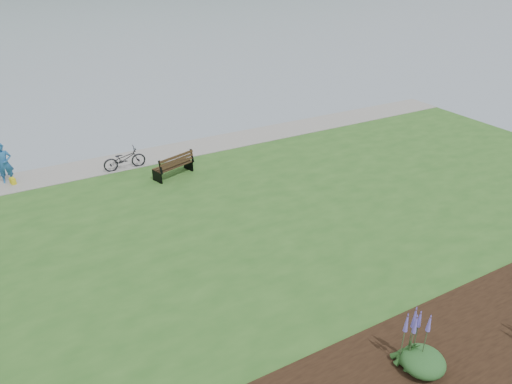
{
  "coord_description": "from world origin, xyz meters",
  "views": [
    {
      "loc": [
        -7.83,
        -14.22,
        9.42
      ],
      "look_at": [
        -0.31,
        -0.58,
        1.3
      ],
      "focal_mm": 32.0,
      "sensor_mm": 36.0,
      "label": 1
    }
  ],
  "objects": [
    {
      "name": "echium_4",
      "position": [
        -0.64,
        -8.98,
        1.29
      ],
      "size": [
        0.62,
        0.62,
        2.01
      ],
      "color": "#143513",
      "rests_on": "garden_bed"
    },
    {
      "name": "shoreline_path",
      "position": [
        0.0,
        6.9,
        0.42
      ],
      "size": [
        34.0,
        2.2,
        0.03
      ],
      "primitive_type": "cube",
      "color": "gray",
      "rests_on": "lawn"
    },
    {
      "name": "lawn",
      "position": [
        0.0,
        -2.0,
        0.2
      ],
      "size": [
        34.0,
        20.0,
        0.4
      ],
      "primitive_type": "cube",
      "color": "#29571E",
      "rests_on": "ground"
    },
    {
      "name": "pannier",
      "position": [
        -8.52,
        6.75,
        0.56
      ],
      "size": [
        0.27,
        0.34,
        0.31
      ],
      "primitive_type": "cube",
      "rotation": [
        0.0,
        0.0,
        0.31
      ],
      "color": "gold",
      "rests_on": "lawn"
    },
    {
      "name": "ground",
      "position": [
        0.0,
        0.0,
        0.0
      ],
      "size": [
        600.0,
        600.0,
        0.0
      ],
      "primitive_type": "plane",
      "color": "gray",
      "rests_on": "ground"
    },
    {
      "name": "bicycle_a",
      "position": [
        -3.75,
        6.0,
        0.91
      ],
      "size": [
        0.71,
        1.97,
        1.03
      ],
      "primitive_type": "imported",
      "rotation": [
        0.0,
        0.0,
        1.56
      ],
      "color": "black",
      "rests_on": "lawn"
    },
    {
      "name": "shrub_0",
      "position": [
        -0.5,
        -9.29,
        0.71
      ],
      "size": [
        1.07,
        1.07,
        0.53
      ],
      "primitive_type": "ellipsoid",
      "color": "#1E4C21",
      "rests_on": "garden_bed"
    },
    {
      "name": "park_bench",
      "position": [
        -1.96,
        4.09,
        0.97
      ],
      "size": [
        1.98,
        1.29,
        1.14
      ],
      "rotation": [
        0.0,
        0.0,
        0.32
      ],
      "color": "black",
      "rests_on": "lawn"
    },
    {
      "name": "person",
      "position": [
        -8.68,
        7.07,
        1.49
      ],
      "size": [
        0.82,
        0.58,
        2.18
      ],
      "primitive_type": "imported",
      "rotation": [
        0.0,
        0.0,
        -0.05
      ],
      "color": "#1F5791",
      "rests_on": "lawn"
    }
  ]
}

